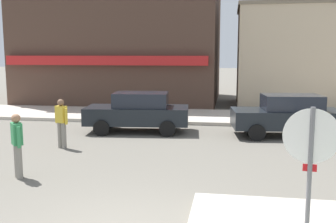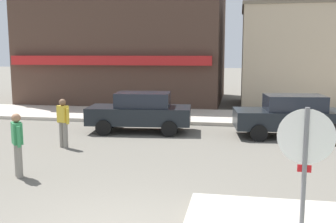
{
  "view_description": "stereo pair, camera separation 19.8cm",
  "coord_description": "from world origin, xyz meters",
  "px_view_note": "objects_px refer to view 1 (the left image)",
  "views": [
    {
      "loc": [
        1.67,
        -5.95,
        3.06
      ],
      "look_at": [
        -0.0,
        4.5,
        1.5
      ],
      "focal_mm": 42.0,
      "sensor_mm": 36.0,
      "label": 1
    },
    {
      "loc": [
        1.87,
        -5.91,
        3.06
      ],
      "look_at": [
        -0.0,
        4.5,
        1.5
      ],
      "focal_mm": 42.0,
      "sensor_mm": 36.0,
      "label": 2
    }
  ],
  "objects_px": {
    "parked_car_second": "(288,115)",
    "pedestrian_crossing_far": "(17,144)",
    "parked_car_nearest": "(138,112)",
    "pedestrian_crossing_near": "(61,122)",
    "stop_sign": "(310,160)"
  },
  "relations": [
    {
      "from": "parked_car_second",
      "to": "pedestrian_crossing_far",
      "type": "relative_size",
      "value": 2.59
    },
    {
      "from": "parked_car_nearest",
      "to": "parked_car_second",
      "type": "relative_size",
      "value": 0.99
    },
    {
      "from": "pedestrian_crossing_near",
      "to": "pedestrian_crossing_far",
      "type": "xyz_separation_m",
      "value": [
        0.25,
        -3.12,
        0.0
      ]
    },
    {
      "from": "parked_car_second",
      "to": "pedestrian_crossing_far",
      "type": "xyz_separation_m",
      "value": [
        -7.28,
        -6.18,
        0.06
      ]
    },
    {
      "from": "stop_sign",
      "to": "parked_car_nearest",
      "type": "height_order",
      "value": "stop_sign"
    },
    {
      "from": "stop_sign",
      "to": "pedestrian_crossing_near",
      "type": "height_order",
      "value": "stop_sign"
    },
    {
      "from": "stop_sign",
      "to": "parked_car_nearest",
      "type": "relative_size",
      "value": 0.55
    },
    {
      "from": "parked_car_nearest",
      "to": "pedestrian_crossing_near",
      "type": "height_order",
      "value": "pedestrian_crossing_near"
    },
    {
      "from": "stop_sign",
      "to": "parked_car_second",
      "type": "relative_size",
      "value": 0.55
    },
    {
      "from": "parked_car_second",
      "to": "pedestrian_crossing_far",
      "type": "distance_m",
      "value": 9.55
    },
    {
      "from": "parked_car_nearest",
      "to": "pedestrian_crossing_far",
      "type": "bearing_deg",
      "value": -104.44
    },
    {
      "from": "pedestrian_crossing_near",
      "to": "pedestrian_crossing_far",
      "type": "distance_m",
      "value": 3.13
    },
    {
      "from": "pedestrian_crossing_near",
      "to": "parked_car_nearest",
      "type": "bearing_deg",
      "value": 58.77
    },
    {
      "from": "parked_car_nearest",
      "to": "stop_sign",
      "type": "bearing_deg",
      "value": -62.15
    },
    {
      "from": "pedestrian_crossing_far",
      "to": "parked_car_second",
      "type": "bearing_deg",
      "value": 40.35
    }
  ]
}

